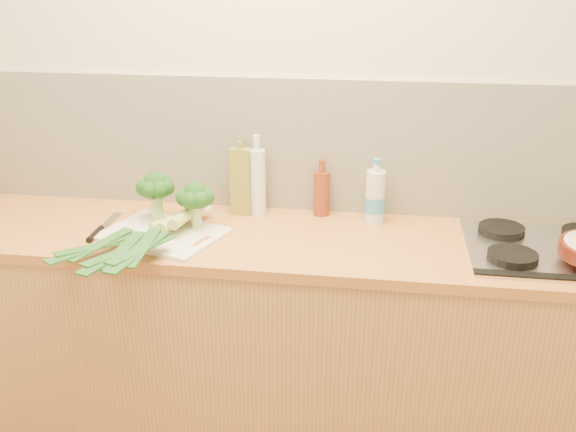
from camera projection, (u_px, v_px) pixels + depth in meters
The scene contains 14 objects.
room_shell at pixel (279, 145), 2.59m from camera, with size 3.50×3.50×3.50m.
counter at pixel (269, 337), 2.58m from camera, with size 3.20×0.62×0.90m.
gas_hob at pixel (550, 248), 2.27m from camera, with size 0.58×0.50×0.04m.
chopping_board at pixel (163, 234), 2.41m from camera, with size 0.43×0.32×0.01m, color white.
broccoli_left at pixel (156, 187), 2.48m from camera, with size 0.15×0.15×0.20m.
broccoli_right at pixel (195, 197), 2.41m from camera, with size 0.14×0.15×0.18m.
leek_front at pixel (153, 227), 2.39m from camera, with size 0.43×0.60×0.04m.
leek_mid at pixel (162, 228), 2.34m from camera, with size 0.25×0.68×0.04m.
leek_back at pixel (173, 225), 2.32m from camera, with size 0.17×0.67×0.04m.
chefs_knife at pixel (99, 231), 2.43m from camera, with size 0.04×0.31×0.02m.
oil_tin at pixel (241, 181), 2.57m from camera, with size 0.08×0.05×0.30m.
glass_bottle at pixel (257, 181), 2.58m from camera, with size 0.07×0.07×0.33m.
amber_bottle at pixel (321, 192), 2.58m from camera, with size 0.06×0.06×0.23m.
water_bottle at pixel (375, 198), 2.50m from camera, with size 0.08×0.08×0.24m.
Camera 1 is at (0.41, -0.99, 1.85)m, focal length 40.00 mm.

